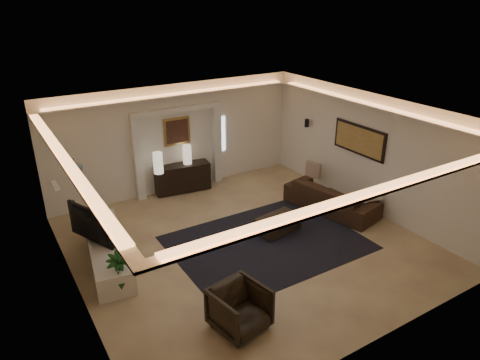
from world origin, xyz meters
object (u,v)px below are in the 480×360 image
console (182,177)px  coffee_table (278,224)px  sofa (331,198)px  armchair (240,309)px

console → coffee_table: bearing=-66.3°
sofa → armchair: size_ratio=2.82×
console → armchair: (-1.47, -5.38, -0.02)m
coffee_table → armchair: bearing=-146.1°
console → sofa: size_ratio=0.63×
sofa → coffee_table: (-1.77, -0.18, -0.14)m
console → sofa: bearing=-40.5°
armchair → sofa: bearing=19.3°
sofa → coffee_table: sofa is taller
coffee_table → armchair: (-2.38, -2.20, 0.17)m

